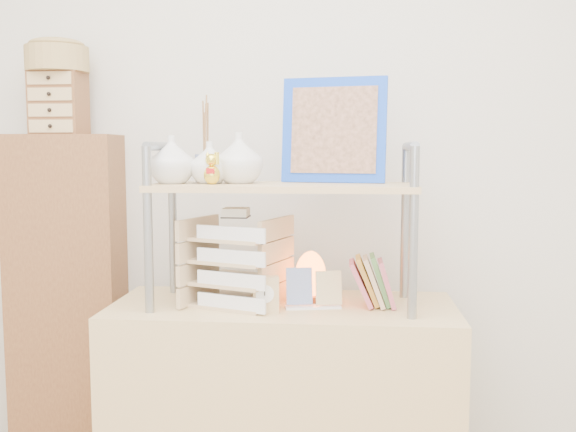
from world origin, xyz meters
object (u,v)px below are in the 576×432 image
(cabinet, at_px, (68,296))
(salt_lamp, at_px, (311,276))
(desk, at_px, (283,408))
(letter_tray, at_px, (237,266))

(cabinet, bearing_deg, salt_lamp, -19.74)
(desk, xyz_separation_m, salt_lamp, (0.09, 0.06, 0.47))
(letter_tray, height_order, salt_lamp, letter_tray)
(cabinet, height_order, salt_lamp, cabinet)
(desk, xyz_separation_m, cabinet, (-0.95, 0.37, 0.30))
(desk, relative_size, letter_tray, 3.46)
(desk, xyz_separation_m, letter_tray, (-0.16, -0.01, 0.51))
(desk, height_order, cabinet, cabinet)
(cabinet, distance_m, letter_tray, 0.90)
(cabinet, height_order, letter_tray, cabinet)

